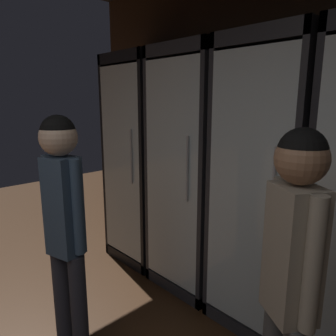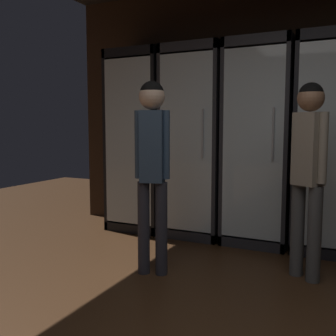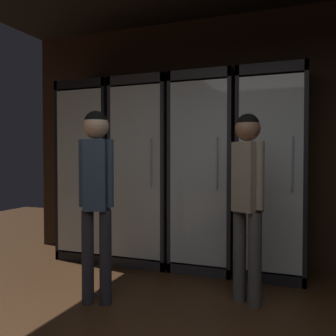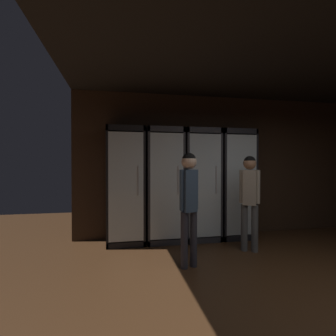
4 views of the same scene
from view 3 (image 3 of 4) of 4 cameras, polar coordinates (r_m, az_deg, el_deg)
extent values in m
cube|color=#382619|center=(4.21, 15.11, 4.24)|extent=(6.00, 0.06, 2.80)
cube|color=black|center=(4.79, -9.91, -0.28)|extent=(0.67, 0.04, 2.09)
cube|color=black|center=(4.74, -14.78, -0.33)|extent=(0.04, 0.56, 2.09)
cube|color=black|center=(4.41, -8.14, -0.44)|extent=(0.04, 0.56, 2.09)
cube|color=black|center=(4.64, -11.66, 12.01)|extent=(0.67, 0.56, 0.10)
cube|color=black|center=(4.71, -11.51, -12.59)|extent=(0.67, 0.56, 0.10)
cube|color=white|center=(4.76, -10.10, -0.29)|extent=(0.59, 0.02, 1.85)
cube|color=silver|center=(4.34, -13.49, -0.50)|extent=(0.59, 0.02, 1.85)
cylinder|color=#B2B2B7|center=(4.21, -11.44, 0.87)|extent=(0.02, 0.02, 0.50)
cube|color=silver|center=(4.69, -11.51, -11.76)|extent=(0.57, 0.48, 0.02)
cylinder|color=#336B38|center=(4.80, -13.34, -10.09)|extent=(0.08, 0.08, 0.21)
cylinder|color=#336B38|center=(4.77, -13.35, -8.34)|extent=(0.03, 0.03, 0.09)
cylinder|color=#2D2D33|center=(4.80, -13.34, -10.26)|extent=(0.08, 0.08, 0.07)
cylinder|color=#336B38|center=(4.68, -11.42, -10.32)|extent=(0.07, 0.07, 0.22)
cylinder|color=#336B38|center=(4.65, -11.43, -8.53)|extent=(0.02, 0.02, 0.07)
cylinder|color=#B2332D|center=(4.68, -11.42, -10.36)|extent=(0.07, 0.07, 0.07)
cylinder|color=#194723|center=(4.55, -9.62, -10.86)|extent=(0.07, 0.07, 0.19)
cylinder|color=#194723|center=(4.53, -9.62, -9.34)|extent=(0.02, 0.02, 0.06)
cylinder|color=#B2332D|center=(4.56, -9.62, -10.99)|extent=(0.08, 0.08, 0.05)
cube|color=silver|center=(4.59, -11.56, -4.28)|extent=(0.57, 0.48, 0.02)
cylinder|color=black|center=(4.62, -13.21, -2.89)|extent=(0.06, 0.06, 0.20)
cylinder|color=black|center=(4.61, -13.22, -1.04)|extent=(0.02, 0.02, 0.10)
cylinder|color=#B2332D|center=(4.62, -13.21, -2.99)|extent=(0.06, 0.06, 0.06)
cylinder|color=black|center=(4.46, -10.24, -2.89)|extent=(0.07, 0.07, 0.22)
cylinder|color=black|center=(4.45, -10.25, -0.86)|extent=(0.02, 0.02, 0.09)
cylinder|color=#2D2D33|center=(4.46, -10.24, -2.92)|extent=(0.07, 0.07, 0.07)
cube|color=silver|center=(4.57, -11.60, 3.41)|extent=(0.57, 0.48, 0.02)
cylinder|color=gray|center=(4.61, -13.47, 4.94)|extent=(0.08, 0.08, 0.24)
cylinder|color=gray|center=(4.62, -13.49, 6.81)|extent=(0.03, 0.03, 0.07)
cylinder|color=#B2332D|center=(4.61, -13.47, 4.77)|extent=(0.08, 0.08, 0.09)
cylinder|color=#9EAD99|center=(4.49, -10.00, 4.90)|extent=(0.06, 0.06, 0.21)
cylinder|color=#9EAD99|center=(4.50, -10.01, 6.82)|extent=(0.02, 0.02, 0.09)
cylinder|color=beige|center=(4.49, -10.00, 4.53)|extent=(0.07, 0.07, 0.08)
cube|color=#2B2B30|center=(4.47, -2.14, -0.39)|extent=(0.67, 0.04, 2.09)
cube|color=#2B2B30|center=(4.37, -7.26, -0.45)|extent=(0.04, 0.56, 2.09)
cube|color=#2B2B30|center=(4.11, 0.47, -0.57)|extent=(0.04, 0.56, 2.09)
cube|color=#2B2B30|center=(4.31, -3.54, 12.84)|extent=(0.67, 0.56, 0.10)
cube|color=#2B2B30|center=(4.39, -3.49, -13.63)|extent=(0.67, 0.56, 0.10)
cube|color=white|center=(4.44, -2.29, -0.40)|extent=(0.59, 0.02, 1.85)
cube|color=silver|center=(3.99, -5.11, -0.65)|extent=(0.59, 0.02, 1.85)
cylinder|color=#B2B2B7|center=(3.88, -2.62, 0.84)|extent=(0.02, 0.02, 0.50)
cube|color=silver|center=(4.37, -3.49, -12.74)|extent=(0.57, 0.48, 0.02)
cylinder|color=brown|center=(4.38, -5.31, -11.08)|extent=(0.08, 0.08, 0.23)
cylinder|color=brown|center=(4.35, -5.31, -8.98)|extent=(0.03, 0.03, 0.10)
cylinder|color=#2D2D33|center=(4.38, -5.31, -11.10)|extent=(0.08, 0.08, 0.07)
cylinder|color=#336B38|center=(4.32, -1.51, -11.47)|extent=(0.07, 0.07, 0.19)
cylinder|color=#336B38|center=(4.29, -1.51, -9.73)|extent=(0.03, 0.03, 0.07)
cylinder|color=#B2332D|center=(4.33, -1.51, -11.73)|extent=(0.08, 0.08, 0.08)
cube|color=silver|center=(4.28, -3.50, -6.75)|extent=(0.57, 0.48, 0.02)
cylinder|color=#9EAD99|center=(4.39, -5.87, -5.16)|extent=(0.08, 0.08, 0.19)
cylinder|color=#9EAD99|center=(4.38, -5.88, -3.36)|extent=(0.03, 0.03, 0.08)
cylinder|color=white|center=(4.39, -5.87, -5.08)|extent=(0.08, 0.08, 0.06)
cylinder|color=brown|center=(4.31, -4.37, -4.97)|extent=(0.07, 0.07, 0.24)
cylinder|color=brown|center=(4.30, -4.37, -2.80)|extent=(0.03, 0.03, 0.09)
cylinder|color=beige|center=(4.32, -4.37, -5.41)|extent=(0.07, 0.07, 0.07)
cylinder|color=#9EAD99|center=(4.24, -2.47, -5.48)|extent=(0.07, 0.07, 0.18)
cylinder|color=#9EAD99|center=(4.22, -2.47, -3.60)|extent=(0.03, 0.03, 0.10)
cylinder|color=tan|center=(4.24, -2.47, -5.84)|extent=(0.08, 0.08, 0.07)
cylinder|color=brown|center=(4.22, -0.75, -5.29)|extent=(0.06, 0.06, 0.21)
cylinder|color=brown|center=(4.20, -0.75, -3.22)|extent=(0.02, 0.02, 0.09)
cylinder|color=tan|center=(4.22, -0.75, -5.72)|extent=(0.07, 0.07, 0.07)
cube|color=silver|center=(4.23, -3.51, -0.58)|extent=(0.57, 0.48, 0.02)
cylinder|color=gray|center=(4.35, -5.79, 0.97)|extent=(0.08, 0.08, 0.21)
cylinder|color=gray|center=(4.36, -5.79, 2.77)|extent=(0.03, 0.03, 0.06)
cylinder|color=#2D2D33|center=(4.35, -5.79, 0.68)|extent=(0.08, 0.08, 0.06)
cylinder|color=#336B38|center=(4.29, -4.33, 1.00)|extent=(0.07, 0.07, 0.22)
cylinder|color=#336B38|center=(4.29, -4.34, 2.95)|extent=(0.03, 0.03, 0.07)
cylinder|color=beige|center=(4.29, -4.33, 0.77)|extent=(0.07, 0.07, 0.08)
cylinder|color=brown|center=(4.25, -2.48, 0.88)|extent=(0.07, 0.07, 0.20)
cylinder|color=brown|center=(4.25, -2.48, 2.75)|extent=(0.03, 0.03, 0.08)
cylinder|color=beige|center=(4.25, -2.48, 0.55)|extent=(0.07, 0.07, 0.07)
cylinder|color=#9EAD99|center=(4.11, -1.15, 0.95)|extent=(0.07, 0.07, 0.21)
cylinder|color=#9EAD99|center=(4.11, -1.15, 2.96)|extent=(0.02, 0.02, 0.08)
cylinder|color=#2D2D33|center=(4.11, -1.15, 0.92)|extent=(0.08, 0.08, 0.05)
cube|color=silver|center=(4.24, -3.52, 5.65)|extent=(0.57, 0.48, 0.02)
cylinder|color=brown|center=(4.30, -6.29, 7.24)|extent=(0.06, 0.06, 0.23)
cylinder|color=brown|center=(4.32, -6.30, 9.32)|extent=(0.02, 0.02, 0.08)
cylinder|color=#B2332D|center=(4.30, -6.29, 7.05)|extent=(0.06, 0.06, 0.08)
cylinder|color=brown|center=(4.29, -4.20, 7.30)|extent=(0.07, 0.07, 0.24)
cylinder|color=brown|center=(4.31, -4.21, 9.41)|extent=(0.02, 0.02, 0.08)
cylinder|color=#2D2D33|center=(4.29, -4.20, 6.98)|extent=(0.08, 0.08, 0.09)
cylinder|color=#194723|center=(4.25, -2.43, 7.08)|extent=(0.07, 0.07, 0.20)
cylinder|color=#194723|center=(4.27, -2.43, 8.81)|extent=(0.02, 0.02, 0.06)
cylinder|color=tan|center=(4.25, -2.43, 7.00)|extent=(0.07, 0.07, 0.05)
cylinder|color=#9EAD99|center=(4.19, -0.62, 7.25)|extent=(0.08, 0.08, 0.21)
cylinder|color=#9EAD99|center=(4.21, -0.62, 9.21)|extent=(0.03, 0.03, 0.08)
cylinder|color=#B2332D|center=(4.19, -0.62, 6.92)|extent=(0.08, 0.08, 0.08)
cube|color=#2B2B30|center=(4.25, 6.63, -0.51)|extent=(0.67, 0.04, 2.09)
cube|color=#2B2B30|center=(4.09, 1.47, -0.58)|extent=(0.04, 0.56, 2.09)
cube|color=#2B2B30|center=(3.93, 10.14, -0.70)|extent=(0.04, 0.56, 2.09)
cube|color=#2B2B30|center=(4.08, 5.76, 13.48)|extent=(0.67, 0.56, 0.10)
cube|color=#2B2B30|center=(4.16, 5.68, -14.49)|extent=(0.67, 0.56, 0.10)
cube|color=white|center=(4.22, 6.53, -0.52)|extent=(0.59, 0.02, 1.85)
cube|color=silver|center=(3.74, 4.64, -0.80)|extent=(0.59, 0.02, 1.85)
cylinder|color=#B2B2B7|center=(3.66, 7.55, 0.78)|extent=(0.02, 0.02, 0.50)
cube|color=silver|center=(4.14, 5.68, -13.56)|extent=(0.57, 0.48, 0.02)
cylinder|color=brown|center=(4.12, 3.75, -11.85)|extent=(0.07, 0.07, 0.23)
cylinder|color=brown|center=(4.08, 3.75, -9.74)|extent=(0.02, 0.02, 0.07)
cylinder|color=tan|center=(4.12, 3.74, -12.32)|extent=(0.08, 0.08, 0.09)
cylinder|color=#336B38|center=(4.03, 7.54, -12.11)|extent=(0.06, 0.06, 0.24)
cylinder|color=#336B38|center=(4.00, 7.55, -9.90)|extent=(0.02, 0.02, 0.08)
cylinder|color=white|center=(4.03, 7.54, -12.11)|extent=(0.06, 0.06, 0.09)
cube|color=silver|center=(4.04, 5.70, -7.25)|extent=(0.57, 0.48, 0.02)
cylinder|color=#194723|center=(4.05, 3.69, -5.67)|extent=(0.07, 0.07, 0.20)
cylinder|color=#194723|center=(4.04, 3.69, -3.71)|extent=(0.03, 0.03, 0.08)
cylinder|color=beige|center=(4.05, 3.69, -5.80)|extent=(0.08, 0.08, 0.07)
cylinder|color=#194723|center=(3.95, 7.39, -5.71)|extent=(0.07, 0.07, 0.22)
cylinder|color=#194723|center=(3.93, 7.40, -3.64)|extent=(0.03, 0.03, 0.06)
cylinder|color=tan|center=(3.95, 7.39, -6.17)|extent=(0.07, 0.07, 0.08)
cube|color=silver|center=(4.00, 5.72, -0.72)|extent=(0.57, 0.48, 0.02)
cylinder|color=#9EAD99|center=(4.09, 2.88, 0.98)|extent=(0.06, 0.06, 0.22)
cylinder|color=#9EAD99|center=(4.09, 2.88, 3.06)|extent=(0.02, 0.02, 0.08)
cylinder|color=beige|center=(4.09, 2.88, 0.64)|extent=(0.07, 0.07, 0.09)
cylinder|color=gray|center=(4.02, 4.77, 0.96)|extent=(0.07, 0.07, 0.22)
cylinder|color=gray|center=(4.02, 4.77, 3.04)|extent=(0.03, 0.03, 0.08)
cylinder|color=white|center=(4.02, 4.77, 0.63)|extent=(0.07, 0.07, 0.08)
cylinder|color=black|center=(3.98, 6.84, 0.74)|extent=(0.08, 0.08, 0.19)
cylinder|color=black|center=(3.98, 6.85, 2.81)|extent=(0.03, 0.03, 0.10)
cylinder|color=tan|center=(3.98, 6.84, 0.55)|extent=(0.08, 0.08, 0.05)
cylinder|color=#9EAD99|center=(3.98, 8.83, 0.80)|extent=(0.06, 0.06, 0.20)
cylinder|color=#9EAD99|center=(3.98, 8.84, 2.84)|extent=(0.02, 0.02, 0.09)
cylinder|color=#B2332D|center=(3.98, 8.83, 0.45)|extent=(0.06, 0.06, 0.06)
cube|color=silver|center=(4.00, 5.74, 5.88)|extent=(0.57, 0.48, 0.02)
cylinder|color=#194723|center=(4.06, 2.92, 7.23)|extent=(0.08, 0.08, 0.18)
cylinder|color=#194723|center=(4.08, 2.93, 8.98)|extent=(0.03, 0.03, 0.07)
cylinder|color=#2D2D33|center=(4.06, 2.92, 7.35)|extent=(0.08, 0.08, 0.05)
cylinder|color=#194723|center=(4.04, 4.65, 7.30)|extent=(0.06, 0.06, 0.19)
cylinder|color=#194723|center=(4.05, 4.65, 9.22)|extent=(0.02, 0.02, 0.09)
cylinder|color=#B2332D|center=(4.04, 4.65, 6.98)|extent=(0.07, 0.07, 0.05)
cylinder|color=gray|center=(4.03, 6.86, 7.39)|extent=(0.07, 0.07, 0.20)
cylinder|color=gray|center=(4.04, 6.87, 9.24)|extent=(0.02, 0.02, 0.06)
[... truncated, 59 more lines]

